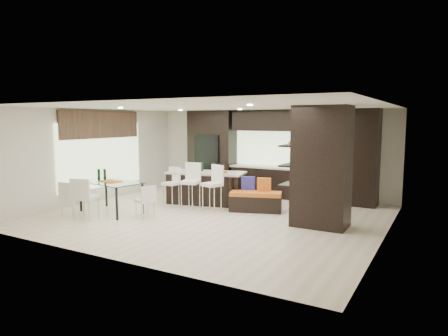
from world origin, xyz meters
The scene contains 22 objects.
ground centered at (0.00, 0.00, 0.00)m, with size 8.00×8.00×0.00m, color beige.
back_wall centered at (0.00, 3.50, 1.35)m, with size 8.00×0.02×2.70m, color silver.
left_wall centered at (-4.00, 0.00, 1.35)m, with size 0.02×7.00×2.70m, color silver.
right_wall centered at (4.00, 0.00, 1.35)m, with size 0.02×7.00×2.70m, color silver.
ceiling centered at (0.00, 0.00, 2.70)m, with size 8.00×7.00×0.02m, color white.
window_left centered at (-3.96, 0.20, 1.35)m, with size 0.04×3.20×1.90m, color #B2D199.
window_back centered at (0.60, 3.46, 1.55)m, with size 3.40×0.04×1.20m, color #B2D199.
stone_accent centered at (-3.93, 0.20, 2.25)m, with size 0.08×3.00×0.80m, color brown.
ceiling_spots centered at (0.00, 0.25, 2.68)m, with size 4.00×3.00×0.02m, color white.
back_cabinetry centered at (0.50, 3.17, 1.35)m, with size 6.80×0.68×2.70m, color black.
refrigerator centered at (-1.90, 3.12, 0.95)m, with size 0.90×0.68×1.90m, color black.
partition_column centered at (2.60, 0.40, 1.35)m, with size 1.20×0.80×2.70m, color black.
kitchen_island centered at (-0.96, 1.26, 0.46)m, with size 2.19×0.94×0.91m, color black.
stool_left centered at (-1.64, 0.50, 0.43)m, with size 0.38×0.38×0.87m, color white.
stool_mid centered at (-0.96, 0.47, 0.50)m, with size 0.44×0.44×1.00m, color white.
stool_right centered at (-0.29, 0.47, 0.49)m, with size 0.43×0.43×0.98m, color white.
bench centered at (0.71, 1.03, 0.26)m, with size 1.35×0.52×0.52m, color black.
floor_vase centered at (2.27, 0.88, 0.65)m, with size 0.48×0.48×1.31m, color #435139, non-canonical shape.
dining_table centered at (-2.48, -0.93, 0.41)m, with size 1.69×0.95×0.81m, color white.
chair_near centered at (-2.48, -1.74, 0.47)m, with size 0.51×0.51×0.94m, color white.
chair_far centered at (-3.01, -1.71, 0.41)m, with size 0.44×0.44×0.81m, color white.
chair_end centered at (-1.35, -0.93, 0.38)m, with size 0.41×0.41×0.75m, color white.
Camera 1 is at (5.02, -8.32, 2.37)m, focal length 32.00 mm.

